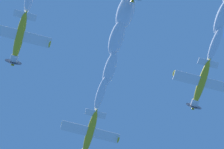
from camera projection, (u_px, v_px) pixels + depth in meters
The scene contains 3 objects.
airplane_lead at pixel (90, 134), 73.05m from camera, with size 8.56×7.70×2.78m.
airplane_left_wingman at pixel (19, 38), 68.33m from camera, with size 8.55×7.70×2.79m.
airplane_right_wingman at pixel (201, 84), 72.38m from camera, with size 8.54×7.70×2.80m.
Camera 1 is at (-9.45, -29.53, 1.80)m, focal length 81.82 mm.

